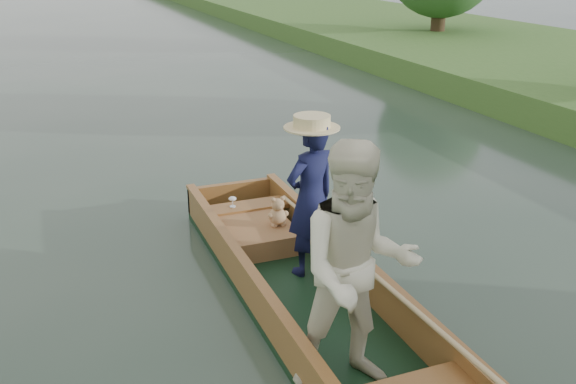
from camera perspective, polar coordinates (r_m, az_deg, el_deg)
name	(u,v)px	position (r m, az deg, el deg)	size (l,w,h in m)	color
ground	(312,312)	(5.91, 2.16, -10.61)	(120.00, 120.00, 0.00)	#283D30
punt	(324,264)	(5.31, 3.23, -6.39)	(1.23, 5.00, 1.93)	black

